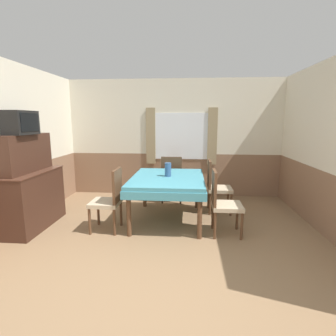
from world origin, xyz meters
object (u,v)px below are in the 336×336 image
chair_head_window (172,178)px  sideboard (32,188)px  tv (21,123)px  dining_table (168,183)px  chair_left_near (110,198)px  chair_right_near (222,201)px  chair_right_far (216,185)px  vase (168,170)px

chair_head_window → sideboard: size_ratio=0.66×
chair_head_window → tv: tv is taller
chair_head_window → dining_table: bearing=-90.0°
chair_left_near → chair_head_window: (0.86, 1.52, 0.00)m
chair_left_near → chair_head_window: size_ratio=1.00×
chair_right_near → chair_head_window: bearing=-150.6°
chair_left_near → chair_right_far: 1.98m
chair_right_near → tv: (-2.98, -0.09, 1.15)m
sideboard → tv: bearing=-88.0°
chair_left_near → chair_right_near: (1.71, 0.00, 0.00)m
chair_head_window → vase: vase is taller
chair_head_window → chair_right_far: same height
chair_head_window → sideboard: bearing=-144.9°
chair_left_near → chair_right_far: size_ratio=1.00×
chair_left_near → chair_right_far: (1.71, 0.99, 0.00)m
chair_right_far → vase: size_ratio=4.23×
tv → chair_right_near: bearing=1.7°
chair_left_near → vase: (0.86, 0.53, 0.36)m
chair_left_near → chair_right_near: 1.71m
tv → vase: tv is taller
chair_head_window → vase: size_ratio=4.23×
chair_right_near → sideboard: sideboard is taller
chair_head_window → chair_right_near: size_ratio=1.00×
chair_right_far → sideboard: bearing=-72.1°
dining_table → chair_head_window: size_ratio=1.60×
sideboard → chair_right_near: bearing=-0.5°
chair_right_far → tv: bearing=-70.1°
chair_left_near → tv: (-1.27, -0.09, 1.15)m
chair_head_window → sideboard: (-2.13, -1.49, 0.12)m
sideboard → vase: bearing=13.4°
chair_right_far → chair_left_near: bearing=-60.0°
chair_left_near → chair_head_window: 1.74m
chair_right_far → tv: (-2.98, -1.08, 1.15)m
sideboard → vase: sideboard is taller
chair_right_far → sideboard: sideboard is taller
chair_right_far → sideboard: size_ratio=0.66×
chair_head_window → sideboard: 2.60m
chair_right_near → vase: (-0.86, 0.53, 0.36)m
vase → dining_table: bearing=-90.5°
chair_right_near → sideboard: 2.99m
vase → chair_right_near: bearing=-31.8°
chair_head_window → tv: (-2.12, -1.61, 1.15)m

